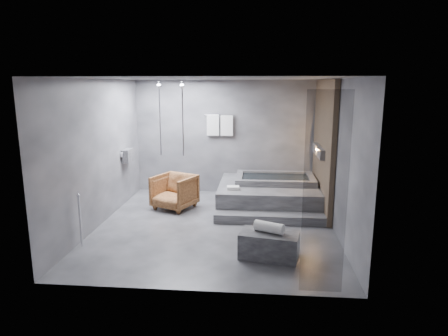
# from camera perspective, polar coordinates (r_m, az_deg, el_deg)

# --- Properties ---
(room) EXTENTS (5.00, 5.04, 2.82)m
(room) POSITION_cam_1_polar(r_m,az_deg,el_deg) (7.63, 1.86, 4.61)
(room) COLOR #303032
(room) RESTS_ON ground
(tub_deck) EXTENTS (2.20, 2.00, 0.50)m
(tub_deck) POSITION_cam_1_polar(r_m,az_deg,el_deg) (9.11, 6.36, -3.75)
(tub_deck) COLOR #353538
(tub_deck) RESTS_ON ground
(tub_step) EXTENTS (2.20, 0.36, 0.18)m
(tub_step) POSITION_cam_1_polar(r_m,az_deg,el_deg) (8.03, 6.50, -7.14)
(tub_step) COLOR #353538
(tub_step) RESTS_ON ground
(concrete_bench) EXTENTS (0.99, 0.67, 0.41)m
(concrete_bench) POSITION_cam_1_polar(r_m,az_deg,el_deg) (6.48, 6.48, -10.87)
(concrete_bench) COLOR #2E2E30
(concrete_bench) RESTS_ON ground
(driftwood_chair) EXTENTS (1.07, 1.08, 0.75)m
(driftwood_chair) POSITION_cam_1_polar(r_m,az_deg,el_deg) (8.87, -7.10, -3.37)
(driftwood_chair) COLOR #4A2712
(driftwood_chair) RESTS_ON ground
(rolled_towel) EXTENTS (0.50, 0.35, 0.17)m
(rolled_towel) POSITION_cam_1_polar(r_m,az_deg,el_deg) (6.38, 6.45, -8.40)
(rolled_towel) COLOR white
(rolled_towel) RESTS_ON concrete_bench
(deck_towel) EXTENTS (0.27, 0.21, 0.07)m
(deck_towel) POSITION_cam_1_polar(r_m,az_deg,el_deg) (8.49, 1.30, -2.86)
(deck_towel) COLOR white
(deck_towel) RESTS_ON tub_deck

